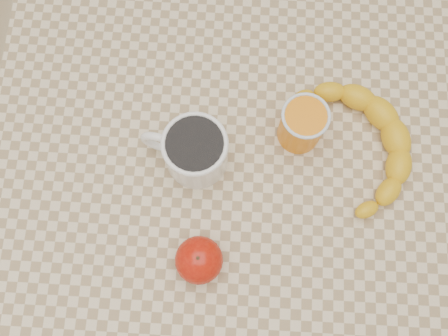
# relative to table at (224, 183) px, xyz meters

# --- Properties ---
(ground) EXTENTS (3.00, 3.00, 0.00)m
(ground) POSITION_rel_table_xyz_m (0.00, 0.00, -0.66)
(ground) COLOR tan
(ground) RESTS_ON ground
(table) EXTENTS (0.80, 0.80, 0.75)m
(table) POSITION_rel_table_xyz_m (0.00, 0.00, 0.00)
(table) COLOR beige
(table) RESTS_ON ground
(coffee_mug) EXTENTS (0.15, 0.12, 0.09)m
(coffee_mug) POSITION_rel_table_xyz_m (-0.05, 0.02, 0.13)
(coffee_mug) COLOR white
(coffee_mug) RESTS_ON table
(orange_juice_glass) EXTENTS (0.08, 0.08, 0.09)m
(orange_juice_glass) POSITION_rel_table_xyz_m (0.12, 0.07, 0.13)
(orange_juice_glass) COLOR orange
(orange_juice_glass) RESTS_ON table
(apple) EXTENTS (0.09, 0.09, 0.07)m
(apple) POSITION_rel_table_xyz_m (-0.03, -0.15, 0.12)
(apple) COLOR #9B0C05
(apple) RESTS_ON table
(banana) EXTENTS (0.37, 0.41, 0.05)m
(banana) POSITION_rel_table_xyz_m (0.22, 0.05, 0.11)
(banana) COLOR yellow
(banana) RESTS_ON table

